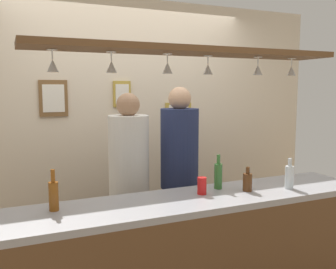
{
  "coord_description": "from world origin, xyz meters",
  "views": [
    {
      "loc": [
        -1.16,
        -2.57,
        1.7
      ],
      "look_at": [
        0.0,
        0.1,
        1.34
      ],
      "focal_mm": 39.63,
      "sensor_mm": 36.0,
      "label": 1
    }
  ],
  "objects_px": {
    "bottle_soda_clear": "(289,176)",
    "picture_frame_lower_pair": "(178,111)",
    "bottle_beer_brown_stubby": "(247,182)",
    "picture_frame_caricature": "(53,98)",
    "bottle_beer_amber_tall": "(54,195)",
    "picture_frame_crest": "(122,94)",
    "drink_can": "(202,186)",
    "person_middle_white_patterned_shirt": "(129,171)",
    "bottle_beer_green_import": "(218,175)",
    "person_right_navy_shirt": "(179,163)"
  },
  "relations": [
    {
      "from": "bottle_soda_clear",
      "to": "picture_frame_caricature",
      "type": "distance_m",
      "value": 2.2
    },
    {
      "from": "bottle_beer_amber_tall",
      "to": "picture_frame_lower_pair",
      "type": "relative_size",
      "value": 0.87
    },
    {
      "from": "person_middle_white_patterned_shirt",
      "to": "picture_frame_caricature",
      "type": "bearing_deg",
      "value": 127.59
    },
    {
      "from": "person_right_navy_shirt",
      "to": "bottle_soda_clear",
      "type": "bearing_deg",
      "value": -56.87
    },
    {
      "from": "bottle_beer_brown_stubby",
      "to": "picture_frame_caricature",
      "type": "bearing_deg",
      "value": 129.95
    },
    {
      "from": "person_right_navy_shirt",
      "to": "picture_frame_lower_pair",
      "type": "distance_m",
      "value": 0.85
    },
    {
      "from": "drink_can",
      "to": "picture_frame_crest",
      "type": "height_order",
      "value": "picture_frame_crest"
    },
    {
      "from": "picture_frame_crest",
      "to": "picture_frame_caricature",
      "type": "distance_m",
      "value": 0.67
    },
    {
      "from": "drink_can",
      "to": "person_right_navy_shirt",
      "type": "bearing_deg",
      "value": 77.84
    },
    {
      "from": "picture_frame_caricature",
      "to": "picture_frame_lower_pair",
      "type": "bearing_deg",
      "value": 0.0
    },
    {
      "from": "picture_frame_lower_pair",
      "to": "bottle_beer_green_import",
      "type": "bearing_deg",
      "value": -101.82
    },
    {
      "from": "person_right_navy_shirt",
      "to": "bottle_beer_green_import",
      "type": "xyz_separation_m",
      "value": [
        0.04,
        -0.61,
        0.02
      ]
    },
    {
      "from": "bottle_beer_green_import",
      "to": "drink_can",
      "type": "relative_size",
      "value": 2.13
    },
    {
      "from": "picture_frame_caricature",
      "to": "picture_frame_crest",
      "type": "bearing_deg",
      "value": 0.0
    },
    {
      "from": "bottle_beer_amber_tall",
      "to": "drink_can",
      "type": "distance_m",
      "value": 1.01
    },
    {
      "from": "bottle_beer_green_import",
      "to": "bottle_beer_amber_tall",
      "type": "xyz_separation_m",
      "value": [
        -1.2,
        -0.03,
        -0.0
      ]
    },
    {
      "from": "person_right_navy_shirt",
      "to": "bottle_soda_clear",
      "type": "distance_m",
      "value": 0.97
    },
    {
      "from": "drink_can",
      "to": "picture_frame_lower_pair",
      "type": "relative_size",
      "value": 0.41
    },
    {
      "from": "bottle_soda_clear",
      "to": "bottle_beer_amber_tall",
      "type": "height_order",
      "value": "bottle_beer_amber_tall"
    },
    {
      "from": "picture_frame_caricature",
      "to": "person_right_navy_shirt",
      "type": "bearing_deg",
      "value": -34.15
    },
    {
      "from": "bottle_soda_clear",
      "to": "bottle_beer_amber_tall",
      "type": "relative_size",
      "value": 0.88
    },
    {
      "from": "bottle_beer_amber_tall",
      "to": "picture_frame_lower_pair",
      "type": "xyz_separation_m",
      "value": [
        1.46,
        1.31,
        0.41
      ]
    },
    {
      "from": "bottle_beer_amber_tall",
      "to": "drink_can",
      "type": "bearing_deg",
      "value": -2.85
    },
    {
      "from": "drink_can",
      "to": "picture_frame_lower_pair",
      "type": "xyz_separation_m",
      "value": [
        0.45,
        1.36,
        0.45
      ]
    },
    {
      "from": "person_right_navy_shirt",
      "to": "bottle_soda_clear",
      "type": "relative_size",
      "value": 7.46
    },
    {
      "from": "person_middle_white_patterned_shirt",
      "to": "bottle_soda_clear",
      "type": "height_order",
      "value": "person_middle_white_patterned_shirt"
    },
    {
      "from": "bottle_beer_green_import",
      "to": "picture_frame_crest",
      "type": "distance_m",
      "value": 1.45
    },
    {
      "from": "picture_frame_crest",
      "to": "bottle_beer_brown_stubby",
      "type": "bearing_deg",
      "value": -69.76
    },
    {
      "from": "person_right_navy_shirt",
      "to": "bottle_soda_clear",
      "type": "xyz_separation_m",
      "value": [
        0.53,
        -0.81,
        0.01
      ]
    },
    {
      "from": "bottle_beer_green_import",
      "to": "picture_frame_lower_pair",
      "type": "height_order",
      "value": "picture_frame_lower_pair"
    },
    {
      "from": "bottle_beer_amber_tall",
      "to": "picture_frame_caricature",
      "type": "distance_m",
      "value": 1.43
    },
    {
      "from": "person_middle_white_patterned_shirt",
      "to": "person_right_navy_shirt",
      "type": "height_order",
      "value": "person_right_navy_shirt"
    },
    {
      "from": "person_middle_white_patterned_shirt",
      "to": "picture_frame_crest",
      "type": "height_order",
      "value": "picture_frame_crest"
    },
    {
      "from": "person_middle_white_patterned_shirt",
      "to": "picture_frame_caricature",
      "type": "xyz_separation_m",
      "value": [
        -0.52,
        0.67,
        0.61
      ]
    },
    {
      "from": "bottle_soda_clear",
      "to": "picture_frame_lower_pair",
      "type": "xyz_separation_m",
      "value": [
        -0.23,
        1.49,
        0.42
      ]
    },
    {
      "from": "picture_frame_crest",
      "to": "picture_frame_caricature",
      "type": "height_order",
      "value": "picture_frame_caricature"
    },
    {
      "from": "picture_frame_crest",
      "to": "picture_frame_caricature",
      "type": "relative_size",
      "value": 0.76
    },
    {
      "from": "picture_frame_crest",
      "to": "picture_frame_lower_pair",
      "type": "bearing_deg",
      "value": 0.0
    },
    {
      "from": "person_middle_white_patterned_shirt",
      "to": "picture_frame_crest",
      "type": "xyz_separation_m",
      "value": [
        0.15,
        0.67,
        0.64
      ]
    },
    {
      "from": "person_right_navy_shirt",
      "to": "picture_frame_caricature",
      "type": "bearing_deg",
      "value": 145.85
    },
    {
      "from": "bottle_beer_amber_tall",
      "to": "picture_frame_crest",
      "type": "height_order",
      "value": "picture_frame_crest"
    },
    {
      "from": "person_middle_white_patterned_shirt",
      "to": "bottle_beer_green_import",
      "type": "xyz_separation_m",
      "value": [
        0.51,
        -0.61,
        0.05
      ]
    },
    {
      "from": "bottle_soda_clear",
      "to": "picture_frame_crest",
      "type": "xyz_separation_m",
      "value": [
        -0.86,
        1.49,
        0.6
      ]
    },
    {
      "from": "bottle_soda_clear",
      "to": "picture_frame_lower_pair",
      "type": "distance_m",
      "value": 1.56
    },
    {
      "from": "bottle_soda_clear",
      "to": "picture_frame_lower_pair",
      "type": "height_order",
      "value": "picture_frame_lower_pair"
    },
    {
      "from": "person_right_navy_shirt",
      "to": "drink_can",
      "type": "distance_m",
      "value": 0.7
    },
    {
      "from": "bottle_soda_clear",
      "to": "drink_can",
      "type": "distance_m",
      "value": 0.69
    },
    {
      "from": "bottle_beer_brown_stubby",
      "to": "picture_frame_lower_pair",
      "type": "bearing_deg",
      "value": 85.82
    },
    {
      "from": "picture_frame_lower_pair",
      "to": "picture_frame_caricature",
      "type": "bearing_deg",
      "value": 180.0
    },
    {
      "from": "drink_can",
      "to": "picture_frame_caricature",
      "type": "xyz_separation_m",
      "value": [
        -0.84,
        1.36,
        0.6
      ]
    }
  ]
}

